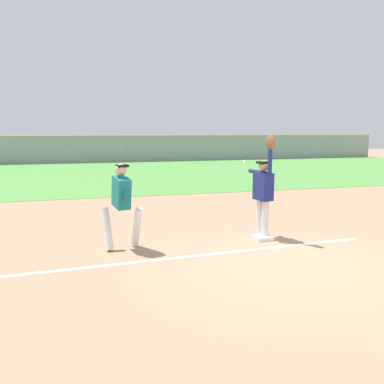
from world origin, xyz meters
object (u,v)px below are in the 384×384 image
Objects in this scene: baseball at (245,162)px; parked_car_black at (210,150)px; fielder at (264,188)px; runner at (122,200)px; parked_car_silver at (58,151)px; parked_car_tan at (138,150)px; first_base at (263,237)px.

baseball reaches higher than parked_car_black.
runner is at bearing -9.68° from fielder.
parked_car_black is at bearing 73.42° from baseball.
parked_car_silver is at bearing -179.95° from parked_car_black.
baseball is 0.02× the size of parked_car_silver.
parked_car_tan is 6.25m from parked_car_black.
fielder is 0.71m from baseball.
runner is (-3.09, -0.02, -0.12)m from fielder.
first_base is at bearing -36.63° from baseball.
runner is 0.38× the size of parked_car_black.
first_base is 0.17× the size of fielder.
first_base is 0.08× the size of parked_car_black.
parked_car_silver is at bearing 100.65° from baseball.
fielder is 0.51× the size of parked_car_black.
first_base is 26.85m from parked_car_tan.
fielder is 27.16m from parked_car_black.
parked_car_silver is at bearing 101.27° from first_base.
fielder reaches higher than runner.
baseball reaches higher than first_base.
baseball is at bearing -27.34° from fielder.
parked_car_black is at bearing 55.03° from runner.
parked_car_tan is at bearing 177.60° from parked_car_black.
baseball is at bearing -86.60° from parked_car_tan.
runner is at bearing -109.18° from parked_car_black.
parked_car_silver is 0.97× the size of parked_car_tan.
parked_car_tan is (1.17, 26.82, 0.63)m from first_base.
baseball is (2.69, 0.15, 0.70)m from runner.
baseball is 27.06m from parked_car_silver.
baseball is 26.62m from parked_car_tan.
parked_car_black is (6.23, -0.54, 0.00)m from parked_car_tan.
first_base is at bearing 56.27° from fielder.
baseball reaches higher than parked_car_tan.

